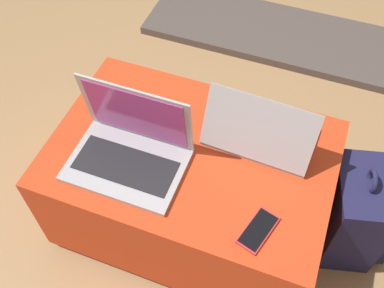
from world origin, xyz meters
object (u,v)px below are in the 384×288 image
Objects in this scene: laptop_far at (260,134)px; cell_phone at (258,230)px; laptop_near at (130,148)px; backpack at (355,215)px.

cell_phone is at bearing 107.72° from laptop_far.
laptop_near is 1.01× the size of laptop_far.
laptop_far is 0.34m from cell_phone.
laptop_near reaches higher than laptop_far.
laptop_far is at bearing 29.20° from laptop_near.
laptop_far is 0.78× the size of backpack.
cell_phone is at bearing 121.85° from backpack.
cell_phone reaches higher than backpack.
laptop_near is 2.35× the size of cell_phone.
cell_phone is 0.54m from backpack.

